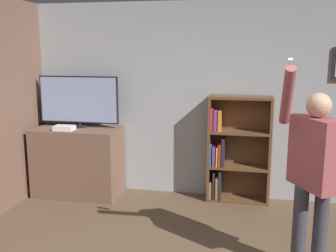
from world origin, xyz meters
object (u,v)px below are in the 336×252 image
at_px(game_console, 64,128).
at_px(person, 314,167).
at_px(television, 79,101).
at_px(bookshelf, 233,151).

height_order(game_console, person, person).
xyz_separation_m(television, bookshelf, (2.17, 0.08, -0.65)).
xyz_separation_m(game_console, person, (3.04, -1.38, 0.04)).
height_order(bookshelf, person, person).
relative_size(television, person, 0.58).
bearing_deg(television, game_console, -113.98).
bearing_deg(game_console, bookshelf, 8.46).
relative_size(bookshelf, person, 0.73).
xyz_separation_m(television, person, (2.93, -1.64, -0.30)).
relative_size(game_console, bookshelf, 0.19).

